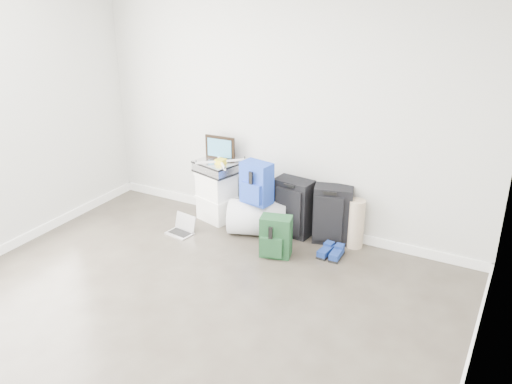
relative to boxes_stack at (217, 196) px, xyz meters
The scene contains 14 objects.
ground 2.40m from the boxes_stack, 71.97° to the right, with size 5.00×5.00×0.00m, color #322B24.
room_envelope 2.77m from the boxes_stack, 71.84° to the right, with size 4.52×5.02×2.71m.
boxes_stack is the anchor object (origin of this frame).
briefcase 0.35m from the boxes_stack, behind, with size 0.45×0.33×0.13m, color #B2B2B7.
painting 0.56m from the boxes_stack, 90.00° to the left, with size 0.36×0.05×0.27m.
drone 0.45m from the boxes_stack, 14.04° to the right, with size 0.44×0.44×0.05m.
duffel_bag 0.61m from the boxes_stack, 10.95° to the right, with size 0.39×0.39×0.62m, color #9DA0A5.
blue_backpack 0.69m from the boxes_stack, 13.82° to the right, with size 0.35×0.28×0.45m.
large_suitcase 0.93m from the boxes_stack, ahead, with size 0.43×0.31×0.63m.
green_backpack 1.09m from the boxes_stack, 25.13° to the right, with size 0.34×0.29×0.43m.
carry_on 1.38m from the boxes_stack, ahead, with size 0.45×0.35×0.63m.
shoes 1.53m from the boxes_stack, ahead, with size 0.23×0.26×0.08m.
rolled_rug 1.64m from the boxes_stack, ahead, with size 0.17×0.17×0.53m, color tan.
laptop 0.56m from the boxes_stack, 107.61° to the right, with size 0.31×0.24×0.20m.
Camera 1 is at (2.37, -2.56, 2.73)m, focal length 38.00 mm.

